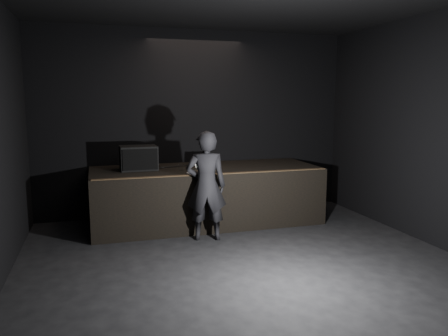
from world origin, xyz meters
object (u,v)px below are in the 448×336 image
laptop (204,164)px  person (206,186)px  stage_monitor (139,158)px  stage_riser (206,195)px  beer_can (218,165)px

laptop → person: 1.10m
stage_monitor → person: person is taller
stage_riser → beer_can: 0.62m
beer_can → laptop: bearing=122.9°
laptop → beer_can: bearing=-48.7°
stage_monitor → laptop: size_ratio=1.75×
person → stage_riser: bearing=-92.9°
stage_monitor → beer_can: stage_monitor is taller
laptop → beer_can: 0.33m
stage_monitor → beer_can: size_ratio=4.48×
person → stage_monitor: bearing=-36.9°
stage_riser → laptop: bearing=94.3°
stage_riser → beer_can: size_ratio=28.37×
laptop → stage_riser: bearing=-77.2°
stage_monitor → person: size_ratio=0.37×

